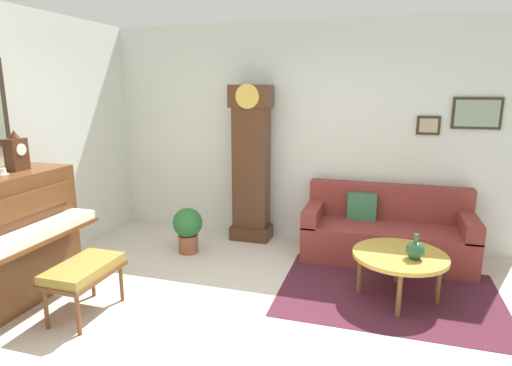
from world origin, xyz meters
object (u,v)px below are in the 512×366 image
(grandfather_clock, at_px, (251,168))
(couch, at_px, (386,232))
(coffee_table, at_px, (400,257))
(teacup, at_px, (2,172))
(green_jug, at_px, (415,250))
(piano_bench, at_px, (84,272))
(potted_plant, at_px, (188,227))
(mantel_clock, at_px, (16,152))

(grandfather_clock, bearing_deg, couch, -5.17)
(coffee_table, bearing_deg, teacup, -162.47)
(couch, height_order, green_jug, couch)
(grandfather_clock, xyz_separation_m, teacup, (-1.63, -2.27, 0.28))
(piano_bench, bearing_deg, potted_plant, 81.71)
(coffee_table, xyz_separation_m, green_jug, (0.12, -0.09, 0.12))
(teacup, height_order, green_jug, teacup)
(grandfather_clock, relative_size, coffee_table, 2.31)
(piano_bench, height_order, mantel_clock, mantel_clock)
(mantel_clock, bearing_deg, teacup, -81.54)
(grandfather_clock, bearing_deg, potted_plant, -130.60)
(piano_bench, relative_size, coffee_table, 0.80)
(coffee_table, height_order, mantel_clock, mantel_clock)
(green_jug, bearing_deg, potted_plant, 167.51)
(green_jug, bearing_deg, mantel_clock, -167.74)
(potted_plant, bearing_deg, piano_bench, -98.29)
(mantel_clock, bearing_deg, couch, 29.26)
(teacup, bearing_deg, green_jug, 15.62)
(couch, relative_size, green_jug, 7.92)
(couch, xyz_separation_m, coffee_table, (0.12, -1.02, 0.11))
(mantel_clock, xyz_separation_m, green_jug, (3.62, 0.79, -0.86))
(piano_bench, bearing_deg, teacup, 178.46)
(couch, height_order, mantel_clock, mantel_clock)
(mantel_clock, height_order, green_jug, mantel_clock)
(grandfather_clock, bearing_deg, piano_bench, -109.90)
(mantel_clock, bearing_deg, green_jug, 12.26)
(grandfather_clock, height_order, couch, grandfather_clock)
(grandfather_clock, bearing_deg, green_jug, -32.75)
(piano_bench, relative_size, couch, 0.37)
(piano_bench, bearing_deg, grandfather_clock, 70.10)
(piano_bench, distance_m, green_jug, 2.98)
(couch, distance_m, green_jug, 1.16)
(couch, bearing_deg, grandfather_clock, 174.83)
(potted_plant, bearing_deg, couch, 13.11)
(green_jug, bearing_deg, teacup, -164.38)
(piano_bench, relative_size, green_jug, 2.92)
(grandfather_clock, bearing_deg, mantel_clock, -128.99)
(coffee_table, bearing_deg, grandfather_clock, 147.53)
(coffee_table, distance_m, mantel_clock, 3.74)
(piano_bench, height_order, grandfather_clock, grandfather_clock)
(mantel_clock, distance_m, potted_plant, 2.03)
(couch, height_order, potted_plant, couch)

